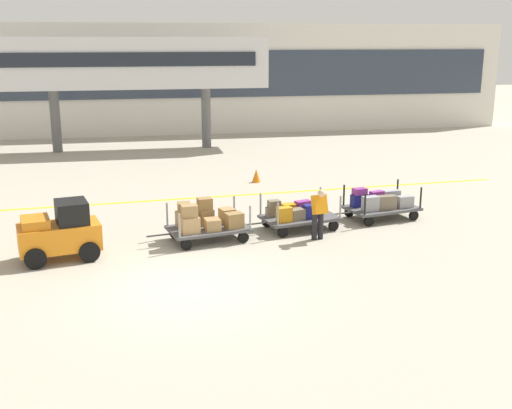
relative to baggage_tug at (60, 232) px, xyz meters
The scene contains 10 objects.
ground_plane 4.23m from the baggage_tug, 40.42° to the right, with size 120.00×120.00×0.00m, color #A8A08E.
apron_lead_line 8.91m from the baggage_tug, 44.07° to the left, with size 20.55×0.20×0.01m, color yellow.
terminal_building 23.63m from the baggage_tug, 82.24° to the left, with size 45.60×2.51×6.64m.
jet_bridge 17.70m from the baggage_tug, 88.67° to the left, with size 16.31×3.00×5.83m.
baggage_tug is the anchor object (origin of this frame).
baggage_cart_lead 4.10m from the baggage_tug, 11.95° to the left, with size 3.08×1.84×1.21m.
baggage_cart_middle 7.10m from the baggage_tug, 12.07° to the left, with size 3.08×1.84×1.10m.
baggage_cart_tail 10.12m from the baggage_tug, 11.81° to the left, with size 3.08×1.84×1.10m.
baggage_handler 7.26m from the baggage_tug, ahead, with size 0.45×0.47×1.56m.
safety_cone_near 10.81m from the baggage_tug, 49.82° to the left, with size 0.36×0.36×0.55m, color orange.
Camera 1 is at (-1.18, -14.25, 5.78)m, focal length 44.67 mm.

